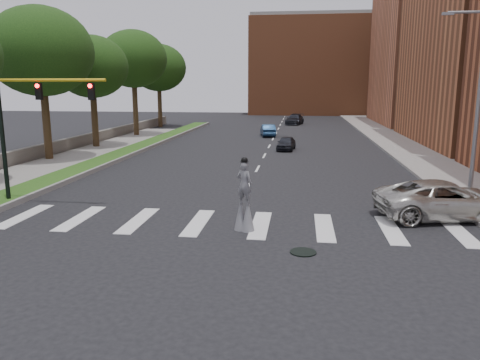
% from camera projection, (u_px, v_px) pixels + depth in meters
% --- Properties ---
extents(ground_plane, '(160.00, 160.00, 0.00)m').
position_uv_depth(ground_plane, '(225.00, 231.00, 18.18)').
color(ground_plane, black).
rests_on(ground_plane, ground).
extents(grass_median, '(2.00, 60.00, 0.25)m').
position_uv_depth(grass_median, '(127.00, 152.00, 39.03)').
color(grass_median, '#234C15').
rests_on(grass_median, ground).
extents(median_curb, '(0.20, 60.00, 0.28)m').
position_uv_depth(median_curb, '(139.00, 152.00, 38.89)').
color(median_curb, gray).
rests_on(median_curb, ground).
extents(sidewalk_left, '(4.00, 60.00, 0.18)m').
position_uv_depth(sidewalk_left, '(25.00, 173.00, 29.69)').
color(sidewalk_left, gray).
rests_on(sidewalk_left, ground).
extents(sidewalk_right, '(5.00, 90.00, 0.18)m').
position_uv_depth(sidewalk_right, '(411.00, 149.00, 40.91)').
color(sidewalk_right, gray).
rests_on(sidewalk_right, ground).
extents(stone_wall, '(0.50, 56.00, 1.10)m').
position_uv_depth(stone_wall, '(76.00, 143.00, 41.57)').
color(stone_wall, '#5E5850').
rests_on(stone_wall, ground).
extents(manhole, '(0.90, 0.90, 0.04)m').
position_uv_depth(manhole, '(303.00, 252.00, 15.86)').
color(manhole, black).
rests_on(manhole, ground).
extents(building_far, '(16.00, 22.00, 20.00)m').
position_uv_depth(building_far, '(439.00, 53.00, 65.94)').
color(building_far, '#BE6846').
rests_on(building_far, ground).
extents(building_backdrop, '(26.00, 14.00, 18.00)m').
position_uv_depth(building_backdrop, '(318.00, 67.00, 91.46)').
color(building_backdrop, '#9E5531').
rests_on(building_backdrop, ground).
extents(streetlight, '(2.05, 0.20, 9.00)m').
position_uv_depth(streetlight, '(477.00, 100.00, 21.68)').
color(streetlight, slate).
rests_on(streetlight, ground).
extents(traffic_signal, '(5.30, 0.23, 6.20)m').
position_uv_depth(traffic_signal, '(25.00, 117.00, 21.49)').
color(traffic_signal, black).
rests_on(traffic_signal, ground).
extents(stilt_performer, '(0.82, 0.64, 2.91)m').
position_uv_depth(stilt_performer, '(244.00, 202.00, 18.09)').
color(stilt_performer, '#362515').
rests_on(stilt_performer, ground).
extents(suv_crossing, '(6.21, 3.70, 1.62)m').
position_uv_depth(suv_crossing, '(446.00, 200.00, 19.82)').
color(suv_crossing, beige).
rests_on(suv_crossing, ground).
extents(car_near, '(1.77, 3.64, 1.19)m').
position_uv_depth(car_near, '(286.00, 143.00, 40.87)').
color(car_near, black).
rests_on(car_near, ground).
extents(car_mid, '(2.06, 4.16, 1.31)m').
position_uv_depth(car_mid, '(268.00, 130.00, 51.88)').
color(car_mid, navy).
rests_on(car_mid, ground).
extents(car_far, '(2.93, 5.32, 1.46)m').
position_uv_depth(car_far, '(295.00, 119.00, 67.51)').
color(car_far, black).
rests_on(car_far, ground).
extents(tree_2, '(7.50, 7.50, 11.14)m').
position_uv_depth(tree_2, '(41.00, 52.00, 33.51)').
color(tree_2, '#362515').
rests_on(tree_2, ground).
extents(tree_3, '(6.37, 6.37, 9.87)m').
position_uv_depth(tree_3, '(91.00, 67.00, 40.79)').
color(tree_3, '#362515').
rests_on(tree_3, ground).
extents(tree_4, '(7.21, 7.21, 11.41)m').
position_uv_depth(tree_4, '(133.00, 59.00, 50.19)').
color(tree_4, '#362515').
rests_on(tree_4, ground).
extents(tree_5, '(7.28, 7.28, 10.94)m').
position_uv_depth(tree_5, '(159.00, 68.00, 61.93)').
color(tree_5, '#362515').
rests_on(tree_5, ground).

